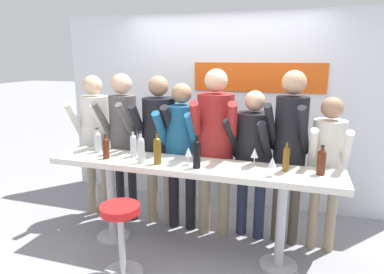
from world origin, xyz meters
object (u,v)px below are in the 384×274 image
object	(u,v)px
wine_bottle_1	(286,158)
person_rightmost	(328,158)
person_center	(182,142)
wine_glass_2	(255,153)
bar_stool	(121,229)
wine_bottle_3	(141,149)
person_far_left	(95,130)
wine_glass_0	(188,152)
wine_bottle_6	(106,147)
wine_bottle_7	(197,153)
wine_bottle_4	(321,161)
person_right	(253,150)
tasting_table	(190,177)
wine_bottle_2	(133,145)
person_center_right	(215,135)
person_center_left	(159,135)
person_left	(123,130)
wine_bottle_0	(157,149)
person_far_right	(290,138)
wine_glass_1	(272,163)

from	to	relation	value
wine_bottle_1	person_rightmost	bearing A→B (deg)	45.15
person_center	wine_glass_2	bearing A→B (deg)	-21.47
bar_stool	wine_bottle_3	world-z (taller)	wine_bottle_3
person_far_left	wine_glass_0	xyz separation A→B (m)	(1.36, -0.52, -0.02)
wine_bottle_6	wine_bottle_7	xyz separation A→B (m)	(0.97, -0.01, 0.03)
wine_bottle_4	wine_bottle_6	size ratio (longest dim) A/B	1.06
wine_bottle_4	wine_bottle_7	xyz separation A→B (m)	(-1.10, -0.15, 0.02)
person_far_left	person_right	world-z (taller)	person_far_left
tasting_table	wine_bottle_7	distance (m)	0.32
tasting_table	wine_bottle_3	bearing A→B (deg)	-165.21
bar_stool	wine_bottle_2	xyz separation A→B (m)	(-0.16, 0.61, 0.62)
wine_bottle_3	person_far_left	bearing A→B (deg)	146.30
person_center_right	wine_bottle_2	size ratio (longest dim) A/B	6.45
person_center	person_center_right	world-z (taller)	person_center_right
person_center_left	wine_glass_2	bearing A→B (deg)	-20.76
person_left	wine_bottle_0	xyz separation A→B (m)	(0.67, -0.56, -0.03)
wine_bottle_6	wine_bottle_3	bearing A→B (deg)	-3.78
person_far_right	person_left	bearing A→B (deg)	-168.44
person_far_right	wine_bottle_0	world-z (taller)	person_far_right
wine_bottle_1	bar_stool	bearing A→B (deg)	-155.77
bar_stool	wine_glass_1	bearing A→B (deg)	18.96
wine_bottle_0	wine_bottle_1	distance (m)	1.20
person_right	wine_bottle_1	xyz separation A→B (m)	(0.36, -0.44, 0.07)
person_left	person_right	distance (m)	1.51
person_rightmost	wine_bottle_6	size ratio (longest dim) A/B	6.23
person_far_right	person_center	bearing A→B (deg)	-167.44
wine_glass_0	wine_bottle_7	bearing A→B (deg)	-30.72
person_center_left	person_far_right	world-z (taller)	person_far_right
person_center	wine_glass_1	size ratio (longest dim) A/B	9.52
bar_stool	person_left	xyz separation A→B (m)	(-0.50, 1.02, 0.67)
person_right	person_far_left	bearing A→B (deg)	-168.00
wine_bottle_3	person_far_right	bearing A→B (deg)	23.59
wine_bottle_2	wine_bottle_1	bearing A→B (deg)	0.25
person_far_left	wine_bottle_1	xyz separation A→B (m)	(2.26, -0.43, -0.02)
person_center_right	wine_bottle_4	size ratio (longest dim) A/B	6.82
person_far_right	wine_bottle_0	size ratio (longest dim) A/B	5.70
bar_stool	person_center_left	bearing A→B (deg)	93.46
person_center	person_rightmost	xyz separation A→B (m)	(1.52, -0.01, -0.05)
person_left	wine_glass_1	bearing A→B (deg)	-15.83
person_center	wine_bottle_0	world-z (taller)	person_center
wine_glass_0	wine_glass_1	bearing A→B (deg)	-6.29
person_far_left	wine_bottle_3	distance (m)	1.09
person_right	wine_bottle_1	size ratio (longest dim) A/B	5.73
person_center_right	wine_glass_2	bearing A→B (deg)	-43.40
wine_bottle_6	wine_glass_0	xyz separation A→B (m)	(0.87, 0.06, 0.01)
wine_bottle_0	wine_bottle_3	xyz separation A→B (m)	(-0.16, -0.02, -0.00)
bar_stool	person_center_right	xyz separation A→B (m)	(0.61, 0.99, 0.69)
person_center_right	wine_bottle_6	size ratio (longest dim) A/B	7.21
wine_glass_1	wine_glass_0	bearing A→B (deg)	173.71
person_left	person_far_right	distance (m)	1.88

